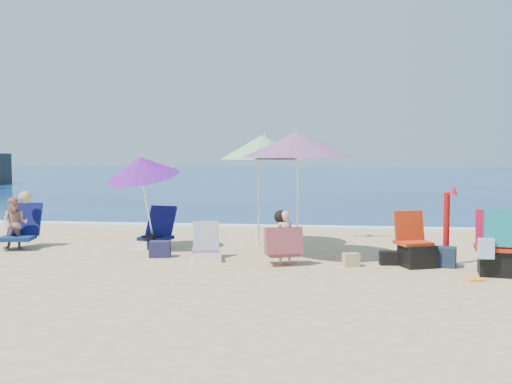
# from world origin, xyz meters

# --- Properties ---
(ground) EXTENTS (120.00, 120.00, 0.00)m
(ground) POSITION_xyz_m (0.00, 0.00, 0.00)
(ground) COLOR #D8BC84
(ground) RESTS_ON ground
(sea) EXTENTS (120.00, 80.00, 0.12)m
(sea) POSITION_xyz_m (0.00, 45.00, -0.05)
(sea) COLOR navy
(sea) RESTS_ON ground
(foam) EXTENTS (120.00, 0.50, 0.04)m
(foam) POSITION_xyz_m (0.00, 5.10, 0.02)
(foam) COLOR white
(foam) RESTS_ON ground
(umbrella_turquoise) EXTENTS (2.11, 2.11, 2.15)m
(umbrella_turquoise) POSITION_xyz_m (0.38, 1.02, 1.89)
(umbrella_turquoise) COLOR white
(umbrella_turquoise) RESTS_ON ground
(umbrella_striped) EXTENTS (2.06, 2.06, 2.14)m
(umbrella_striped) POSITION_xyz_m (-0.36, 2.31, 1.87)
(umbrella_striped) COLOR silver
(umbrella_striped) RESTS_ON ground
(umbrella_blue) EXTENTS (1.80, 1.83, 1.83)m
(umbrella_blue) POSITION_xyz_m (-2.45, 1.52, 1.50)
(umbrella_blue) COLOR white
(umbrella_blue) RESTS_ON ground
(furled_umbrella) EXTENTS (0.20, 0.27, 1.25)m
(furled_umbrella) POSITION_xyz_m (2.75, 0.66, 0.69)
(furled_umbrella) COLOR #9F0B0C
(furled_umbrella) RESTS_ON ground
(chair_navy) EXTENTS (0.72, 0.79, 0.76)m
(chair_navy) POSITION_xyz_m (-2.30, 1.79, 0.20)
(chair_navy) COLOR #0B0F42
(chair_navy) RESTS_ON ground
(chair_rainbow) EXTENTS (0.58, 0.71, 0.61)m
(chair_rainbow) POSITION_xyz_m (-1.08, 0.65, 0.16)
(chair_rainbow) COLOR #E85251
(chair_rainbow) RESTS_ON ground
(camp_chair_left) EXTENTS (0.65, 0.65, 0.84)m
(camp_chair_left) POSITION_xyz_m (2.24, 0.49, 0.25)
(camp_chair_left) COLOR #BA2C0D
(camp_chair_left) RESTS_ON ground
(camp_chair_right) EXTENTS (0.63, 0.63, 0.97)m
(camp_chair_right) POSITION_xyz_m (3.29, -0.05, 0.35)
(camp_chair_right) COLOR #AA230C
(camp_chair_right) RESTS_ON ground
(person_center) EXTENTS (0.64, 0.62, 0.86)m
(person_center) POSITION_xyz_m (0.22, 0.34, 0.42)
(person_center) COLOR tan
(person_center) RESTS_ON ground
(person_left) EXTENTS (0.68, 0.89, 1.05)m
(person_left) POSITION_xyz_m (-4.76, 1.31, 0.48)
(person_left) COLOR tan
(person_left) RESTS_ON ground
(bag_navy_a) EXTENTS (0.38, 0.30, 0.27)m
(bag_navy_a) POSITION_xyz_m (-1.91, 0.81, 0.13)
(bag_navy_a) COLOR #1E1C3E
(bag_navy_a) RESTS_ON ground
(bag_black_a) EXTENTS (0.42, 0.39, 0.25)m
(bag_black_a) POSITION_xyz_m (-2.29, 1.60, 0.12)
(bag_black_a) COLOR black
(bag_black_a) RESTS_ON ground
(bag_tan) EXTENTS (0.28, 0.24, 0.21)m
(bag_tan) POSITION_xyz_m (1.26, 0.37, 0.10)
(bag_tan) COLOR tan
(bag_tan) RESTS_ON ground
(bag_navy_b) EXTENTS (0.47, 0.40, 0.30)m
(bag_navy_b) POSITION_xyz_m (2.65, 0.55, 0.15)
(bag_navy_b) COLOR #182235
(bag_navy_b) RESTS_ON ground
(bag_black_b) EXTENTS (0.29, 0.21, 0.21)m
(bag_black_b) POSITION_xyz_m (1.85, 0.59, 0.11)
(bag_black_b) COLOR black
(bag_black_b) RESTS_ON ground
(orange_item) EXTENTS (0.27, 0.19, 0.03)m
(orange_item) POSITION_xyz_m (2.90, -0.49, 0.02)
(orange_item) COLOR orange
(orange_item) RESTS_ON ground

